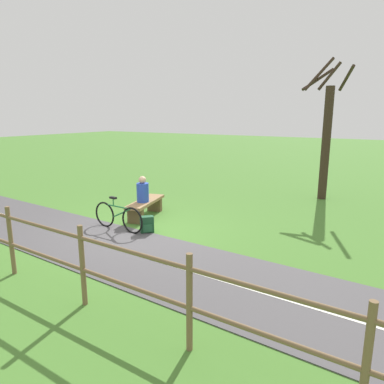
% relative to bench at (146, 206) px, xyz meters
% --- Properties ---
extents(ground_plane, '(80.00, 80.00, 0.00)m').
position_rel_bench_xyz_m(ground_plane, '(1.19, 0.61, -0.33)').
color(ground_plane, '#477A2D').
extents(paved_path, '(4.37, 36.08, 0.02)m').
position_rel_bench_xyz_m(paved_path, '(2.50, 4.61, -0.32)').
color(paved_path, '#4C494C').
rests_on(paved_path, ground_plane).
extents(path_centre_line, '(1.78, 31.96, 0.00)m').
position_rel_bench_xyz_m(path_centre_line, '(2.50, 4.61, -0.31)').
color(path_centre_line, silver).
rests_on(path_centre_line, paved_path).
extents(bench, '(1.79, 0.89, 0.48)m').
position_rel_bench_xyz_m(bench, '(0.00, 0.00, 0.00)').
color(bench, '#937047').
rests_on(bench, ground_plane).
extents(person_seated, '(0.41, 0.41, 0.73)m').
position_rel_bench_xyz_m(person_seated, '(0.16, 0.04, 0.46)').
color(person_seated, '#2847B7').
rests_on(person_seated, bench).
extents(bicycle, '(0.11, 1.64, 0.85)m').
position_rel_bench_xyz_m(bicycle, '(1.30, 0.16, 0.02)').
color(bicycle, black).
rests_on(bicycle, ground_plane).
extents(backpack, '(0.37, 0.37, 0.42)m').
position_rel_bench_xyz_m(backpack, '(1.07, 0.90, -0.13)').
color(backpack, '#1E4C2D').
rests_on(backpack, ground_plane).
extents(fence_roadside, '(0.50, 11.80, 1.28)m').
position_rel_bench_xyz_m(fence_roadside, '(4.32, 4.17, 0.42)').
color(fence_roadside, brown).
rests_on(fence_roadside, ground_plane).
extents(tree_mid_field, '(1.15, 1.65, 4.80)m').
position_rel_bench_xyz_m(tree_mid_field, '(-5.04, 3.80, 1.89)').
color(tree_mid_field, '#38281E').
rests_on(tree_mid_field, ground_plane).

